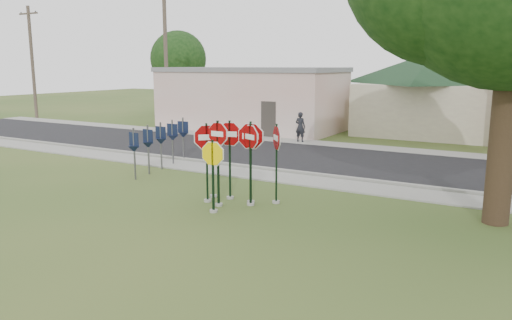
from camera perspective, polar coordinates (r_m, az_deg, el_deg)
The scene contains 20 objects.
ground at distance 14.80m, azimuth -6.13°, elevation -6.30°, with size 120.00×120.00×0.00m, color #304D1D.
sidewalk_near at distance 19.34m, azimuth 3.52°, elevation -2.09°, with size 60.00×1.60×0.06m, color gray.
road at distance 23.38m, azimuth 8.46°, elevation 0.03°, with size 60.00×7.00×0.04m, color black.
sidewalk_far at distance 27.36m, azimuth 11.80°, elevation 1.50°, with size 60.00×1.60×0.06m, color gray.
curb at distance 20.21m, azimuth 4.79°, elevation -1.43°, with size 60.00×0.20×0.14m, color gray.
stop_sign_center at distance 15.34m, azimuth -4.37°, elevation 0.97°, with size 1.00×0.24×2.78m.
stop_sign_yellow at distance 14.74m, azimuth -4.95°, elevation -0.86°, with size 1.01×0.24×2.29m.
stop_sign_left at distance 15.86m, azimuth -5.66°, elevation 1.06°, with size 0.83×0.77×2.66m.
stop_sign_right at distance 15.38m, azimuth -0.63°, elevation 0.79°, with size 0.93×0.43×2.68m.
stop_sign_back_right at distance 15.61m, azimuth -0.61°, elevation 1.19°, with size 1.13×0.28×2.73m.
stop_sign_back_left at distance 16.15m, azimuth -3.02°, elevation 1.37°, with size 1.06×0.31×2.70m.
stop_sign_far_right at distance 15.62m, azimuth 2.36°, elevation 0.91°, with size 0.74×0.81×2.65m.
stop_sign_far_left at distance 16.47m, azimuth -4.97°, elevation 0.23°, with size 0.42×0.90×2.22m.
route_sign_row at distance 21.27m, azimuth -10.82°, elevation 2.18°, with size 1.43×4.63×2.00m.
building_stucco at distance 34.22m, azimuth -0.57°, elevation 7.11°, with size 12.20×6.20×4.20m.
building_house at distance 34.00m, azimuth 19.46°, elevation 9.01°, with size 11.60×11.60×6.20m.
utility_pole_near at distance 34.77m, azimuth -10.27°, elevation 11.65°, with size 2.20×0.26×9.50m.
utility_pole_far at distance 45.08m, azimuth -24.21°, elevation 10.33°, with size 2.20×0.26×9.00m.
bg_tree_left at distance 45.38m, azimuth -8.86°, elevation 11.33°, with size 4.90×4.90×7.35m.
pedestrian at distance 28.38m, azimuth 5.09°, elevation 3.80°, with size 0.62×0.41×1.69m, color black.
Camera 1 is at (8.41, -11.38, 4.33)m, focal length 35.00 mm.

